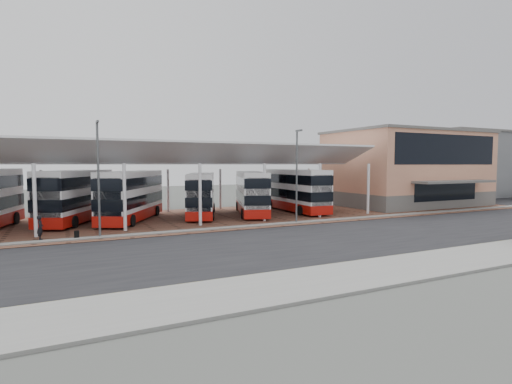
% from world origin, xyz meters
% --- Properties ---
extents(ground, '(140.00, 140.00, 0.00)m').
position_xyz_m(ground, '(0.00, 0.00, 0.00)').
color(ground, '#424440').
extents(road, '(120.00, 14.00, 0.02)m').
position_xyz_m(road, '(0.00, -1.00, 0.01)').
color(road, black).
rests_on(road, ground).
extents(forecourt, '(72.00, 16.00, 0.06)m').
position_xyz_m(forecourt, '(2.00, 13.00, 0.03)').
color(forecourt, brown).
rests_on(forecourt, ground).
extents(sidewalk, '(120.00, 4.00, 0.14)m').
position_xyz_m(sidewalk, '(0.00, -9.00, 0.07)').
color(sidewalk, slate).
rests_on(sidewalk, ground).
extents(north_kerb, '(120.00, 0.80, 0.14)m').
position_xyz_m(north_kerb, '(0.00, 6.20, 0.07)').
color(north_kerb, slate).
rests_on(north_kerb, ground).
extents(yellow_line_near, '(120.00, 0.12, 0.01)m').
position_xyz_m(yellow_line_near, '(0.00, -7.00, 0.03)').
color(yellow_line_near, yellow).
rests_on(yellow_line_near, road).
extents(yellow_line_far, '(120.00, 0.12, 0.01)m').
position_xyz_m(yellow_line_far, '(0.00, -6.70, 0.03)').
color(yellow_line_far, yellow).
rests_on(yellow_line_far, road).
extents(canopy, '(37.00, 11.63, 7.07)m').
position_xyz_m(canopy, '(-6.00, 13.94, 5.80)').
color(canopy, white).
rests_on(canopy, ground).
extents(terminal, '(18.40, 14.40, 9.25)m').
position_xyz_m(terminal, '(23.00, 13.92, 4.66)').
color(terminal, '#615F5B').
rests_on(terminal, ground).
extents(warehouse, '(30.50, 20.50, 10.25)m').
position_xyz_m(warehouse, '(48.00, 24.00, 5.15)').
color(warehouse, slate).
rests_on(warehouse, ground).
extents(lamp_west, '(0.16, 0.90, 8.07)m').
position_xyz_m(lamp_west, '(-14.00, 6.27, 4.36)').
color(lamp_west, '#505355').
rests_on(lamp_west, ground).
extents(lamp_east, '(0.16, 0.90, 8.07)m').
position_xyz_m(lamp_east, '(2.00, 6.27, 4.36)').
color(lamp_east, '#505355').
rests_on(lamp_east, ground).
extents(bus_1, '(6.99, 11.08, 4.55)m').
position_xyz_m(bus_1, '(-15.12, 15.24, 2.32)').
color(bus_1, white).
rests_on(bus_1, forecourt).
extents(bus_2, '(7.34, 10.69, 4.46)m').
position_xyz_m(bus_2, '(-10.64, 13.94, 2.27)').
color(bus_2, white).
rests_on(bus_2, forecourt).
extents(bus_3, '(5.78, 10.30, 4.18)m').
position_xyz_m(bus_3, '(-3.99, 14.28, 2.14)').
color(bus_3, white).
rests_on(bus_3, forecourt).
extents(bus_4, '(5.71, 10.67, 4.31)m').
position_xyz_m(bus_4, '(1.03, 13.39, 2.20)').
color(bus_4, white).
rests_on(bus_4, forecourt).
extents(bus_5, '(3.13, 11.03, 4.50)m').
position_xyz_m(bus_5, '(6.35, 13.68, 2.30)').
color(bus_5, white).
rests_on(bus_5, forecourt).
extents(pedestrian, '(0.41, 0.61, 1.65)m').
position_xyz_m(pedestrian, '(-17.67, 7.08, 0.88)').
color(pedestrian, black).
rests_on(pedestrian, forecourt).
extents(suitcase, '(0.32, 0.23, 0.55)m').
position_xyz_m(suitcase, '(-15.47, 6.50, 0.33)').
color(suitcase, black).
rests_on(suitcase, forecourt).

